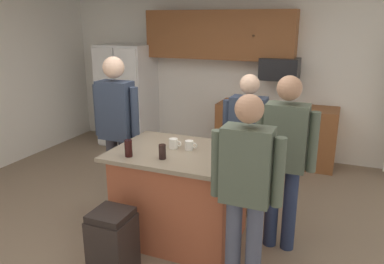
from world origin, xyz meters
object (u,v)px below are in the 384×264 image
at_px(glass_pilsner, 128,148).
at_px(kitchen_island, 180,195).
at_px(person_guest_right, 247,137).
at_px(mug_blue_stoneware, 174,143).
at_px(person_elder_center, 117,124).
at_px(mug_ceramic_white, 189,145).
at_px(trash_bin, 113,244).
at_px(tumbler_amber, 222,147).
at_px(person_host_foreground, 246,184).
at_px(glass_dark_ale, 162,152).
at_px(microwave_over_range, 280,69).
at_px(refrigerator, 127,95).
at_px(person_guest_left, 285,153).

bearing_deg(glass_pilsner, kitchen_island, 40.77).
relative_size(person_guest_right, mug_blue_stoneware, 12.42).
xyz_separation_m(person_guest_right, person_elder_center, (-1.39, -0.42, 0.11)).
bearing_deg(person_guest_right, mug_ceramic_white, 1.73).
bearing_deg(trash_bin, tumbler_amber, 51.01).
bearing_deg(trash_bin, person_host_foreground, 13.18).
bearing_deg(glass_dark_ale, tumbler_amber, 37.58).
distance_m(kitchen_island, person_elder_center, 1.12).
relative_size(kitchen_island, person_guest_right, 0.80).
bearing_deg(person_guest_right, person_host_foreground, 47.03).
distance_m(person_host_foreground, glass_pilsner, 1.18).
distance_m(microwave_over_range, person_guest_right, 1.95).
bearing_deg(kitchen_island, person_elder_center, 161.07).
relative_size(refrigerator, person_host_foreground, 1.07).
distance_m(person_guest_left, mug_blue_stoneware, 1.06).
xyz_separation_m(microwave_over_range, glass_dark_ale, (-0.52, -2.87, -0.44)).
xyz_separation_m(kitchen_island, tumbler_amber, (0.39, 0.09, 0.53)).
distance_m(kitchen_island, person_guest_left, 1.10).
bearing_deg(refrigerator, mug_ceramic_white, -47.62).
distance_m(glass_dark_ale, trash_bin, 0.90).
relative_size(person_guest_right, trash_bin, 2.65).
height_order(person_host_foreground, glass_pilsner, person_host_foreground).
xyz_separation_m(person_guest_left, glass_dark_ale, (-1.01, -0.48, 0.03)).
relative_size(person_elder_center, trash_bin, 2.92).
xyz_separation_m(person_elder_center, glass_pilsner, (0.55, -0.64, -0.02)).
xyz_separation_m(person_guest_right, glass_dark_ale, (-0.53, -0.99, 0.08)).
bearing_deg(glass_dark_ale, refrigerator, 127.17).
xyz_separation_m(tumbler_amber, mug_blue_stoneware, (-0.48, -0.04, -0.01)).
bearing_deg(tumbler_amber, person_elder_center, 170.16).
bearing_deg(microwave_over_range, glass_pilsner, -105.85).
bearing_deg(person_guest_left, mug_blue_stoneware, -3.62).
bearing_deg(glass_pilsner, tumbler_amber, 28.26).
height_order(person_host_foreground, person_guest_right, person_host_foreground).
distance_m(refrigerator, mug_ceramic_white, 3.28).
bearing_deg(glass_pilsner, trash_bin, -80.32).
bearing_deg(mug_blue_stoneware, glass_pilsner, -127.55).
bearing_deg(person_guest_right, trash_bin, 5.58).
distance_m(person_elder_center, glass_pilsner, 0.84).
xyz_separation_m(refrigerator, microwave_over_range, (2.60, 0.12, 0.57)).
height_order(person_guest_right, tumbler_amber, person_guest_right).
bearing_deg(person_host_foreground, person_guest_right, -42.96).
relative_size(person_host_foreground, tumbler_amber, 13.11).
distance_m(mug_blue_stoneware, trash_bin, 1.09).
xyz_separation_m(person_guest_right, tumbler_amber, (-0.08, -0.64, 0.08)).
relative_size(refrigerator, person_guest_right, 1.09).
bearing_deg(person_guest_left, trash_bin, 24.93).
height_order(person_elder_center, tumbler_amber, person_elder_center).
relative_size(person_guest_right, mug_ceramic_white, 13.05).
distance_m(tumbler_amber, mug_ceramic_white, 0.32).
relative_size(refrigerator, person_guest_left, 1.04).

